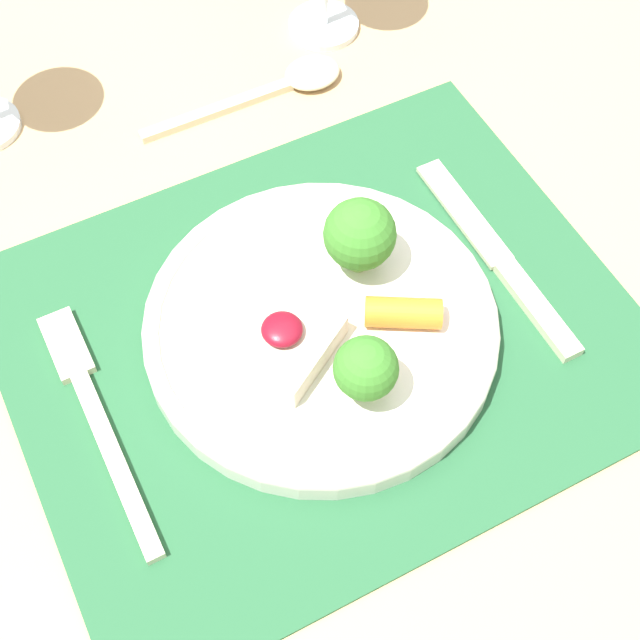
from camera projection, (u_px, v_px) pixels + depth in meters
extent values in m
plane|color=gray|center=(320.00, 609.00, 1.28)|extent=(8.00, 8.00, 0.00)
cube|color=tan|center=(321.00, 347.00, 0.64)|extent=(1.33, 0.92, 0.03)
cylinder|color=tan|center=(562.00, 111.00, 1.29)|extent=(0.06, 0.06, 0.73)
cube|color=#235633|center=(321.00, 335.00, 0.63)|extent=(0.43, 0.35, 0.00)
cylinder|color=silver|center=(320.00, 329.00, 0.62)|extent=(0.25, 0.25, 0.02)
torus|color=silver|center=(320.00, 323.00, 0.61)|extent=(0.25, 0.25, 0.01)
cube|color=beige|center=(283.00, 341.00, 0.59)|extent=(0.09, 0.09, 0.02)
ellipsoid|color=maroon|center=(282.00, 329.00, 0.58)|extent=(0.03, 0.03, 0.01)
cylinder|color=#84B256|center=(358.00, 257.00, 0.63)|extent=(0.01, 0.01, 0.02)
sphere|color=#387A28|center=(360.00, 234.00, 0.61)|extent=(0.05, 0.05, 0.05)
cylinder|color=#84B256|center=(361.00, 388.00, 0.58)|extent=(0.01, 0.01, 0.02)
sphere|color=#387A28|center=(362.00, 370.00, 0.56)|extent=(0.04, 0.04, 0.04)
cylinder|color=orange|center=(403.00, 313.00, 0.60)|extent=(0.06, 0.04, 0.02)
cube|color=beige|center=(116.00, 463.00, 0.57)|extent=(0.01, 0.14, 0.01)
cube|color=beige|center=(67.00, 345.00, 0.62)|extent=(0.02, 0.06, 0.01)
cube|color=beige|center=(537.00, 309.00, 0.63)|extent=(0.02, 0.09, 0.01)
cube|color=beige|center=(464.00, 213.00, 0.68)|extent=(0.02, 0.11, 0.00)
cube|color=beige|center=(218.00, 110.00, 0.74)|extent=(0.14, 0.01, 0.01)
ellipsoid|color=beige|center=(312.00, 73.00, 0.76)|extent=(0.05, 0.04, 0.01)
cylinder|color=white|center=(324.00, 25.00, 0.80)|extent=(0.06, 0.06, 0.01)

